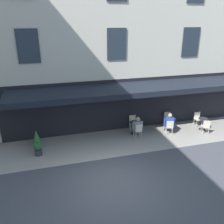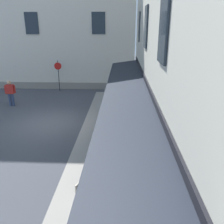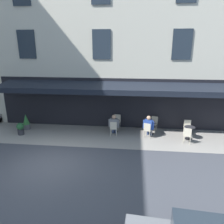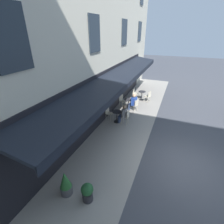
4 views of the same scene
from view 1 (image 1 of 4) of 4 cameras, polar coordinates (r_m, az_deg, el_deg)
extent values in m
plane|color=#42444C|center=(10.50, -0.04, -16.42)|extent=(70.00, 70.00, 0.00)
cube|color=gray|center=(14.19, 8.99, -5.93)|extent=(20.50, 3.20, 0.01)
cube|color=beige|center=(18.62, 4.34, 24.48)|extent=(20.00, 9.00, 15.00)
cube|color=black|center=(14.80, 5.98, 2.10)|extent=(16.00, 0.06, 3.20)
cube|color=black|center=(13.71, 7.42, 5.96)|extent=(15.00, 1.70, 0.36)
cube|color=black|center=(13.05, 8.78, 4.05)|extent=(15.00, 0.04, 0.28)
cube|color=#232D38|center=(15.60, 18.46, 15.71)|extent=(1.10, 0.06, 1.70)
cube|color=#232D38|center=(13.60, 1.14, 16.08)|extent=(1.10, 0.06, 1.70)
cube|color=#232D38|center=(13.05, -19.60, 14.71)|extent=(1.10, 0.06, 1.70)
cylinder|color=black|center=(14.49, 5.40, -5.11)|extent=(0.40, 0.40, 0.03)
cylinder|color=black|center=(14.34, 5.45, -3.87)|extent=(0.06, 0.06, 0.72)
cylinder|color=#2D2D33|center=(14.18, 5.50, -2.50)|extent=(0.60, 0.60, 0.03)
cylinder|color=beige|center=(14.13, 6.60, -4.92)|extent=(0.03, 0.03, 0.45)
cylinder|color=beige|center=(14.02, 5.30, -5.08)|extent=(0.03, 0.03, 0.45)
cylinder|color=beige|center=(13.85, 7.10, -5.51)|extent=(0.03, 0.03, 0.45)
cylinder|color=beige|center=(13.74, 5.78, -5.69)|extent=(0.03, 0.03, 0.45)
cube|color=beige|center=(13.83, 6.23, -4.39)|extent=(0.41, 0.41, 0.04)
cube|color=beige|center=(13.58, 6.54, -3.83)|extent=(0.40, 0.05, 0.42)
cylinder|color=beige|center=(14.70, 4.48, -3.76)|extent=(0.03, 0.03, 0.45)
cylinder|color=beige|center=(14.76, 5.78, -3.69)|extent=(0.03, 0.03, 0.45)
cylinder|color=beige|center=(15.00, 4.25, -3.22)|extent=(0.03, 0.03, 0.45)
cylinder|color=beige|center=(15.07, 5.52, -3.15)|extent=(0.03, 0.03, 0.45)
cube|color=beige|center=(14.78, 5.04, -2.59)|extent=(0.46, 0.46, 0.04)
cube|color=beige|center=(14.85, 4.93, -1.50)|extent=(0.40, 0.10, 0.42)
cylinder|color=black|center=(15.97, 20.89, -3.90)|extent=(0.40, 0.40, 0.03)
cylinder|color=black|center=(15.84, 21.05, -2.77)|extent=(0.06, 0.06, 0.72)
cylinder|color=#2D2D33|center=(15.70, 21.23, -1.52)|extent=(0.60, 0.60, 0.03)
cylinder|color=beige|center=(15.61, 21.93, -3.80)|extent=(0.03, 0.03, 0.45)
cylinder|color=beige|center=(15.51, 20.72, -3.78)|extent=(0.03, 0.03, 0.45)
cylinder|color=beige|center=(15.31, 22.25, -4.33)|extent=(0.03, 0.03, 0.45)
cylinder|color=beige|center=(15.21, 21.02, -4.31)|extent=(0.03, 0.03, 0.45)
cube|color=beige|center=(15.31, 21.60, -3.22)|extent=(0.52, 0.52, 0.04)
cube|color=beige|center=(15.07, 21.89, -2.70)|extent=(0.39, 0.18, 0.42)
cylinder|color=beige|center=(16.09, 19.76, -2.75)|extent=(0.03, 0.03, 0.45)
cylinder|color=beige|center=(16.27, 20.77, -2.62)|extent=(0.03, 0.03, 0.45)
cylinder|color=beige|center=(16.35, 19.14, -2.28)|extent=(0.03, 0.03, 0.45)
cylinder|color=beige|center=(16.53, 20.15, -2.16)|extent=(0.03, 0.03, 0.45)
cube|color=beige|center=(16.22, 20.06, -1.66)|extent=(0.42, 0.42, 0.04)
cube|color=beige|center=(16.27, 19.83, -0.67)|extent=(0.40, 0.06, 0.42)
cylinder|color=black|center=(15.28, 13.21, -4.16)|extent=(0.40, 0.40, 0.03)
cylinder|color=black|center=(15.13, 13.31, -2.98)|extent=(0.06, 0.06, 0.72)
cylinder|color=#2D2D33|center=(14.99, 13.43, -1.67)|extent=(0.60, 0.60, 0.03)
cylinder|color=beige|center=(14.88, 14.12, -4.07)|extent=(0.03, 0.03, 0.45)
cylinder|color=beige|center=(14.82, 12.82, -4.05)|extent=(0.03, 0.03, 0.45)
cylinder|color=beige|center=(14.57, 14.33, -4.63)|extent=(0.03, 0.03, 0.45)
cylinder|color=beige|center=(14.52, 13.00, -4.61)|extent=(0.03, 0.03, 0.45)
cube|color=beige|center=(14.59, 13.65, -3.47)|extent=(0.51, 0.51, 0.04)
cube|color=beige|center=(14.34, 13.83, -2.93)|extent=(0.39, 0.17, 0.42)
cylinder|color=beige|center=(15.52, 12.52, -2.84)|extent=(0.03, 0.03, 0.45)
cylinder|color=beige|center=(15.55, 13.77, -2.89)|extent=(0.03, 0.03, 0.45)
cylinder|color=beige|center=(15.83, 12.42, -2.35)|extent=(0.03, 0.03, 0.45)
cylinder|color=beige|center=(15.86, 13.65, -2.40)|extent=(0.03, 0.03, 0.45)
cube|color=beige|center=(15.59, 13.16, -1.79)|extent=(0.52, 0.52, 0.04)
cube|color=beige|center=(15.67, 13.17, -0.76)|extent=(0.38, 0.19, 0.42)
cylinder|color=navy|center=(15.06, 13.70, -3.67)|extent=(0.15, 0.15, 0.47)
cylinder|color=navy|center=(14.80, 13.88, -3.04)|extent=(0.26, 0.36, 0.16)
cylinder|color=navy|center=(15.03, 13.01, -3.66)|extent=(0.15, 0.15, 0.47)
cylinder|color=navy|center=(14.77, 13.18, -3.03)|extent=(0.26, 0.36, 0.16)
cube|color=#28479E|center=(14.53, 13.72, -2.29)|extent=(0.53, 0.41, 0.56)
sphere|color=tan|center=(14.38, 13.86, -0.80)|extent=(0.25, 0.25, 0.25)
cylinder|color=#28479E|center=(14.59, 14.80, -2.37)|extent=(0.10, 0.10, 0.50)
cylinder|color=#28479E|center=(14.49, 12.61, -2.32)|extent=(0.10, 0.10, 0.50)
cylinder|color=navy|center=(14.28, 5.99, -4.56)|extent=(0.14, 0.14, 0.47)
cylinder|color=navy|center=(14.03, 6.26, -3.90)|extent=(0.16, 0.32, 0.15)
cylinder|color=navy|center=(14.22, 5.32, -4.65)|extent=(0.14, 0.14, 0.47)
cylinder|color=navy|center=(13.97, 5.58, -3.98)|extent=(0.16, 0.32, 0.15)
cube|color=gray|center=(13.75, 6.19, -3.18)|extent=(0.45, 0.26, 0.55)
sphere|color=tan|center=(13.60, 6.26, -1.68)|extent=(0.24, 0.24, 0.24)
cylinder|color=gray|center=(13.85, 7.25, -3.12)|extent=(0.10, 0.10, 0.48)
cylinder|color=gray|center=(13.67, 5.12, -3.37)|extent=(0.10, 0.10, 0.48)
cylinder|color=#2D2D33|center=(12.74, -17.36, -9.20)|extent=(0.37, 0.37, 0.34)
sphere|color=#23562D|center=(12.57, -17.54, -7.81)|extent=(0.43, 0.43, 0.43)
cylinder|color=#4C4C51|center=(13.48, -17.54, -7.42)|extent=(0.43, 0.43, 0.35)
cone|color=#2D6B33|center=(13.26, -17.78, -5.50)|extent=(0.41, 0.41, 0.66)
camera|label=2|loc=(18.97, 36.07, 13.65)|focal=37.93mm
camera|label=3|loc=(6.07, 74.18, -6.30)|focal=34.64mm
camera|label=4|loc=(9.80, -41.21, 10.20)|focal=26.91mm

